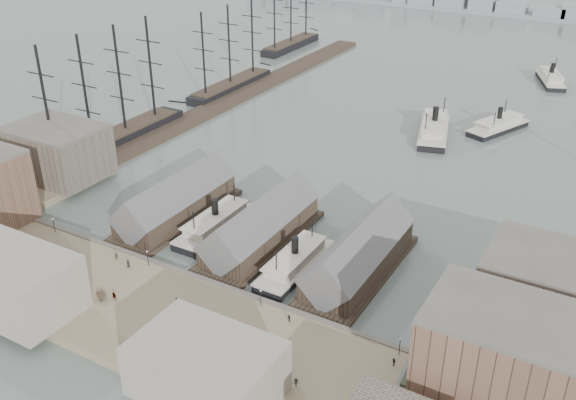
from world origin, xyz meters
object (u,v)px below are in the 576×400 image
Objects in this scene: ferry_docked_west at (216,223)px; horse_cart_left at (18,243)px; horse_cart_right at (229,334)px; horse_cart_center at (110,296)px; tram at (409,380)px.

ferry_docked_west is 47.03m from horse_cart_left.
horse_cart_left is 62.75m from horse_cart_right.
horse_cart_center is (-0.37, -36.90, 0.61)m from ferry_docked_west.
horse_cart_right is at bearing -87.16° from horse_cart_left.
tram is at bearing -100.82° from horse_cart_right.
tram is at bearing -83.78° from horse_cart_left.
ferry_docked_west is 5.46× the size of horse_cart_right.
horse_cart_center is (-62.94, -6.48, -1.12)m from tram.
horse_cart_left is 0.95× the size of horse_cart_center.
horse_cart_left is 0.96× the size of horse_cart_right.
horse_cart_center is at bearing -178.79° from tram.
tram is 2.23× the size of horse_cart_center.
horse_cart_center is 28.57m from horse_cart_right.
ferry_docked_west is 5.70× the size of horse_cart_left.
horse_cart_center is at bearing 76.74° from horse_cart_right.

